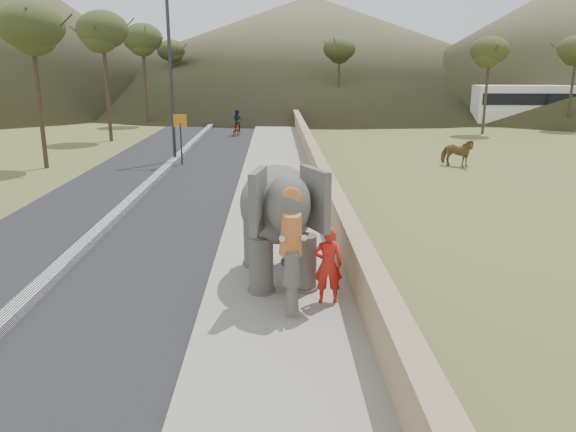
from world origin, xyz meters
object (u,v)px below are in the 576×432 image
object	(u,v)px
elephant_and_man	(279,220)
motorcyclist	(237,126)
lamppost	(176,60)
cow	(457,153)

from	to	relation	value
elephant_and_man	motorcyclist	size ratio (longest dim) A/B	2.11
motorcyclist	elephant_and_man	bearing A→B (deg)	-84.46
lamppost	cow	size ratio (longest dim) A/B	5.14
elephant_and_man	cow	bearing A→B (deg)	59.67
lamppost	elephant_and_man	world-z (taller)	lamppost
lamppost	motorcyclist	world-z (taller)	lamppost
cow	motorcyclist	distance (m)	16.62
lamppost	elephant_and_man	distance (m)	17.25
elephant_and_man	motorcyclist	world-z (taller)	elephant_and_man
cow	motorcyclist	size ratio (longest dim) A/B	0.88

